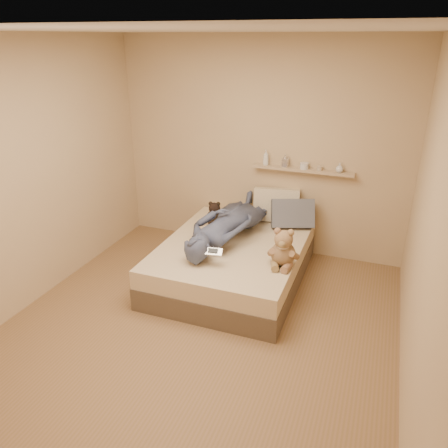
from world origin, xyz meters
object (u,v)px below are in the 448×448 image
at_px(bed, 233,262).
at_px(teddy_bear, 283,250).
at_px(wall_shelf, 303,170).
at_px(game_console, 213,252).
at_px(person, 229,222).
at_px(pillow_cream, 276,205).
at_px(pillow_grey, 293,214).
at_px(dark_plush, 215,216).

relative_size(bed, teddy_bear, 4.65).
xyz_separation_m(teddy_bear, wall_shelf, (-0.08, 1.21, 0.48)).
bearing_deg(game_console, person, 97.06).
bearing_deg(pillow_cream, pillow_grey, -30.50).
distance_m(dark_plush, wall_shelf, 1.18).
bearing_deg(pillow_grey, wall_shelf, 79.00).
xyz_separation_m(dark_plush, pillow_grey, (0.88, 0.31, 0.03)).
relative_size(teddy_bear, wall_shelf, 0.34).
bearing_deg(game_console, pillow_cream, 78.41).
relative_size(pillow_cream, pillow_grey, 1.10).
distance_m(game_console, teddy_bear, 0.69).
xyz_separation_m(bed, person, (-0.10, 0.13, 0.42)).
distance_m(dark_plush, pillow_cream, 0.78).
distance_m(bed, game_console, 0.67).
bearing_deg(wall_shelf, pillow_grey, -101.00).
xyz_separation_m(game_console, pillow_cream, (0.28, 1.38, 0.04)).
xyz_separation_m(bed, wall_shelf, (0.55, 0.91, 0.88)).
bearing_deg(dark_plush, wall_shelf, 29.75).
bearing_deg(bed, pillow_cream, 72.00).
bearing_deg(dark_plush, bed, -46.08).
height_order(bed, pillow_cream, pillow_cream).
xyz_separation_m(dark_plush, pillow_cream, (0.64, 0.45, 0.06)).
height_order(pillow_cream, wall_shelf, wall_shelf).
relative_size(pillow_grey, person, 0.31).
relative_size(bed, person, 1.19).
xyz_separation_m(game_console, dark_plush, (-0.36, 0.93, -0.03)).
bearing_deg(wall_shelf, dark_plush, -150.25).
bearing_deg(person, teddy_bear, 158.90).
relative_size(game_console, person, 0.12).
bearing_deg(wall_shelf, pillow_cream, -164.26).
height_order(teddy_bear, person, teddy_bear).
distance_m(game_console, pillow_grey, 1.34).
relative_size(teddy_bear, person, 0.26).
distance_m(game_console, pillow_cream, 1.41).
distance_m(person, wall_shelf, 1.11).
relative_size(game_console, teddy_bear, 0.47).
relative_size(game_console, pillow_grey, 0.38).
height_order(bed, person, person).
relative_size(pillow_grey, wall_shelf, 0.42).
height_order(teddy_bear, dark_plush, teddy_bear).
bearing_deg(teddy_bear, pillow_grey, 96.97).
distance_m(bed, pillow_cream, 0.97).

